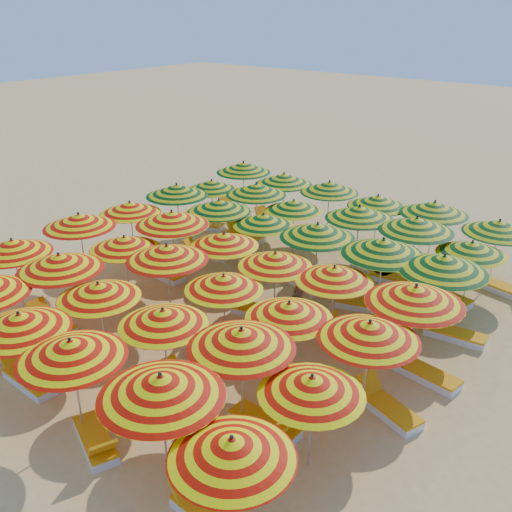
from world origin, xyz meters
name	(u,v)px	position (x,y,z in m)	size (l,w,h in m)	color
ground	(246,307)	(0.00, 0.00, 0.00)	(120.00, 120.00, 0.00)	#E9B467
umbrella_2	(20,322)	(-1.04, -6.79, 2.15)	(2.51, 2.51, 2.44)	silver
umbrella_3	(71,350)	(0.88, -6.74, 2.19)	(2.58, 2.58, 2.48)	silver
umbrella_4	(161,386)	(3.39, -6.48, 2.29)	(3.11, 3.11, 2.60)	silver
umbrella_5	(232,448)	(5.34, -6.70, 2.07)	(2.63, 2.63, 2.36)	silver
umbrella_6	(12,247)	(-5.32, -4.54, 2.15)	(2.89, 2.89, 2.44)	silver
umbrella_7	(59,262)	(-3.07, -4.40, 2.24)	(3.18, 3.18, 2.54)	silver
umbrella_8	(99,291)	(-1.12, -4.56, 2.04)	(2.67, 2.67, 2.32)	silver
umbrella_9	(163,318)	(1.18, -4.44, 2.03)	(2.35, 2.35, 2.31)	silver
umbrella_10	(241,338)	(3.42, -4.21, 2.23)	(2.81, 2.81, 2.53)	silver
umbrella_11	(312,385)	(5.36, -4.37, 2.00)	(2.74, 2.74, 2.27)	silver
umbrella_12	(79,221)	(-5.50, -2.06, 2.23)	(3.08, 3.08, 2.53)	silver
umbrella_13	(125,243)	(-3.14, -2.08, 2.05)	(2.78, 2.78, 2.33)	silver
umbrella_14	(167,253)	(-1.23, -2.07, 2.24)	(3.17, 3.17, 2.54)	silver
umbrella_15	(224,282)	(0.99, -2.09, 1.99)	(2.58, 2.58, 2.26)	silver
umbrella_16	(289,310)	(3.28, -2.27, 2.03)	(2.65, 2.65, 2.30)	silver
umbrella_17	(369,331)	(5.36, -2.10, 2.17)	(2.33, 2.33, 2.46)	silver
umbrella_18	(130,208)	(-5.63, 0.18, 2.06)	(2.87, 2.87, 2.34)	silver
umbrella_19	(172,218)	(-3.10, -0.11, 2.31)	(2.98, 2.98, 2.62)	silver
umbrella_20	(224,240)	(-0.94, 0.08, 2.04)	(2.84, 2.84, 2.32)	silver
umbrella_21	(275,260)	(1.24, -0.15, 2.05)	(2.47, 2.47, 2.33)	silver
umbrella_22	(334,274)	(3.07, 0.12, 2.05)	(2.90, 2.90, 2.33)	silver
umbrella_23	(415,295)	(5.50, -0.07, 2.29)	(2.74, 2.74, 2.60)	silver
umbrella_24	(177,190)	(-5.42, 2.32, 2.25)	(3.01, 3.01, 2.55)	silver
umbrella_25	(219,206)	(-3.10, 2.20, 2.14)	(2.52, 2.52, 2.43)	silver
umbrella_26	(263,220)	(-1.21, 2.39, 1.98)	(2.67, 2.67, 2.25)	silver
umbrella_27	(317,231)	(1.18, 2.13, 2.25)	(2.63, 2.63, 2.55)	silver
umbrella_28	(383,247)	(3.48, 2.12, 2.31)	(2.95, 2.95, 2.62)	silver
umbrella_29	(444,263)	(5.32, 2.11, 2.31)	(2.85, 2.85, 2.62)	silver
umbrella_30	(212,185)	(-5.32, 4.17, 2.03)	(2.85, 2.85, 2.31)	silver
umbrella_31	(256,189)	(-3.17, 4.42, 2.21)	(2.47, 2.47, 2.51)	silver
umbrella_32	(294,206)	(-1.27, 4.28, 1.99)	(2.55, 2.55, 2.26)	silver
umbrella_33	(359,213)	(1.30, 4.57, 2.21)	(2.37, 2.37, 2.51)	silver
umbrella_34	(416,224)	(3.40, 4.56, 2.28)	(2.96, 2.96, 2.59)	silver
umbrella_35	(472,248)	(5.29, 4.46, 1.98)	(2.77, 2.77, 2.26)	silver
umbrella_36	(243,167)	(-5.61, 6.53, 2.24)	(2.47, 2.47, 2.54)	silver
umbrella_37	(284,179)	(-3.27, 6.36, 2.19)	(2.73, 2.73, 2.48)	silver
umbrella_38	(329,187)	(-1.19, 6.59, 2.17)	(3.05, 3.05, 2.46)	silver
umbrella_39	(378,201)	(1.06, 6.38, 2.11)	(2.74, 2.74, 2.40)	silver
umbrella_40	(434,208)	(3.15, 6.61, 2.23)	(2.70, 2.70, 2.54)	silver
umbrella_41	(499,227)	(5.46, 6.37, 2.15)	(2.46, 2.46, 2.45)	silver
lounger_2	(29,380)	(-1.64, -6.54, 0.15)	(1.74, 0.60, 0.69)	white
lounger_3	(96,440)	(1.48, -6.82, 0.15)	(1.82, 1.17, 0.69)	white
lounger_5	(52,323)	(-3.67, -4.60, 0.15)	(1.73, 0.58, 0.69)	white
lounger_6	(184,390)	(1.69, -4.36, 0.15)	(1.80, 0.83, 0.69)	white
lounger_7	(266,424)	(4.02, -4.08, 0.15)	(1.74, 0.59, 0.69)	white
lounger_8	(180,325)	(-0.63, -2.28, 0.15)	(1.76, 0.65, 0.69)	white
lounger_9	(241,348)	(1.58, -2.09, 0.15)	(1.82, 1.22, 0.69)	white
lounger_10	(387,407)	(5.86, -1.84, 0.15)	(1.83, 1.10, 0.69)	white
lounger_11	(143,261)	(-5.03, 0.09, 0.15)	(1.80, 0.86, 0.69)	white
lounger_12	(163,272)	(-3.70, -0.14, 0.15)	(1.76, 0.67, 0.69)	white
lounger_13	(258,311)	(0.64, -0.18, 0.15)	(1.82, 0.95, 0.69)	white
lounger_14	(345,340)	(3.58, 0.05, 0.15)	(1.82, 1.17, 0.69)	white
lounger_15	(425,374)	(6.00, 0.00, 0.15)	(1.79, 0.80, 0.69)	white
lounger_16	(206,253)	(-3.70, 2.03, 0.15)	(1.83, 1.13, 0.69)	white
lounger_17	(304,282)	(0.59, 2.35, 0.15)	(1.83, 1.05, 0.69)	white
lounger_18	(365,304)	(2.98, 2.28, 0.15)	(1.83, 1.07, 0.69)	white
lounger_19	(454,334)	(5.82, 2.33, 0.15)	(1.79, 0.78, 0.69)	white
lounger_20	(203,225)	(-5.91, 4.16, 0.15)	(1.83, 1.12, 0.69)	white
lounger_21	(245,235)	(-3.77, 4.42, 0.15)	(1.75, 0.63, 0.69)	white
lounger_22	(371,268)	(1.81, 4.82, 0.15)	(1.83, 1.07, 0.69)	white
lounger_23	(396,279)	(2.90, 4.58, 0.15)	(1.80, 0.82, 0.69)	white
lounger_24	(444,296)	(4.70, 4.41, 0.15)	(1.82, 0.93, 0.69)	white
lounger_25	(234,209)	(-6.21, 6.57, 0.15)	(1.81, 0.90, 0.69)	white
lounger_26	(271,222)	(-3.87, 6.28, 0.15)	(1.82, 0.94, 0.69)	white
lounger_27	(314,233)	(-1.70, 6.36, 0.15)	(1.83, 1.12, 0.69)	white
lounger_28	(410,259)	(2.55, 6.44, 0.15)	(1.77, 0.71, 0.69)	white
lounger_29	(505,289)	(6.06, 6.14, 0.15)	(1.81, 0.93, 0.69)	white
beachgoer_a	(298,273)	(0.60, 2.00, 0.65)	(0.48, 0.31, 1.30)	#DEA57D
beachgoer_b	(299,308)	(2.09, -0.08, 0.73)	(0.71, 0.56, 1.47)	tan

